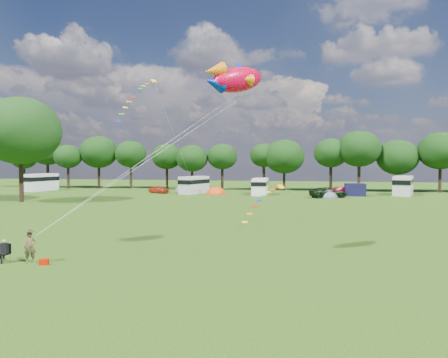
% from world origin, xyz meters
% --- Properties ---
extents(ground_plane, '(180.00, 180.00, 0.00)m').
position_xyz_m(ground_plane, '(0.00, 0.00, 0.00)').
color(ground_plane, black).
rests_on(ground_plane, ground).
extents(tree_line, '(102.98, 10.98, 10.27)m').
position_xyz_m(tree_line, '(5.30, 54.99, 6.35)').
color(tree_line, black).
rests_on(tree_line, ground).
extents(big_tree, '(10.00, 10.00, 13.28)m').
position_xyz_m(big_tree, '(-30.00, 28.00, 9.02)').
color(big_tree, black).
rests_on(big_tree, ground).
extents(car_a, '(3.94, 2.78, 1.22)m').
position_xyz_m(car_a, '(-17.79, 45.23, 0.61)').
color(car_a, '#B03017').
rests_on(car_a, ground).
extents(car_b, '(3.91, 2.74, 1.30)m').
position_xyz_m(car_b, '(-12.81, 44.95, 0.65)').
color(car_b, '#A0A1A8').
rests_on(car_b, ground).
extents(car_c, '(4.70, 3.23, 1.30)m').
position_xyz_m(car_c, '(11.01, 45.85, 0.65)').
color(car_c, maroon).
rests_on(car_c, ground).
extents(car_d, '(5.90, 4.28, 1.47)m').
position_xyz_m(car_d, '(8.64, 41.79, 0.73)').
color(car_d, black).
rests_on(car_d, ground).
extents(campervan_a, '(3.91, 6.48, 2.97)m').
position_xyz_m(campervan_a, '(-39.68, 46.59, 1.59)').
color(campervan_a, silver).
rests_on(campervan_a, ground).
extents(campervan_b, '(4.10, 6.03, 2.72)m').
position_xyz_m(campervan_b, '(-12.02, 45.66, 1.46)').
color(campervan_b, silver).
rests_on(campervan_b, ground).
extents(campervan_c, '(2.26, 5.19, 2.53)m').
position_xyz_m(campervan_c, '(-1.39, 44.80, 1.36)').
color(campervan_c, white).
rests_on(campervan_c, ground).
extents(campervan_d, '(4.09, 6.37, 2.89)m').
position_xyz_m(campervan_d, '(19.96, 48.39, 1.55)').
color(campervan_d, silver).
rests_on(campervan_d, ground).
extents(tent_orange, '(3.10, 3.39, 2.42)m').
position_xyz_m(tent_orange, '(-8.16, 44.24, 0.02)').
color(tent_orange, red).
rests_on(tent_orange, ground).
extents(tent_greyblue, '(3.11, 3.40, 2.31)m').
position_xyz_m(tent_greyblue, '(8.50, 41.71, 0.02)').
color(tent_greyblue, '#465662').
rests_on(tent_greyblue, ground).
extents(awning_navy, '(2.96, 2.41, 1.84)m').
position_xyz_m(awning_navy, '(12.65, 45.59, 0.92)').
color(awning_navy, black).
rests_on(awning_navy, ground).
extents(kite_flyer, '(0.71, 0.65, 1.62)m').
position_xyz_m(kite_flyer, '(-8.39, -1.44, 0.81)').
color(kite_flyer, brown).
rests_on(kite_flyer, ground).
extents(camp_chair, '(0.50, 0.50, 1.21)m').
position_xyz_m(camp_chair, '(-9.77, -1.58, 0.72)').
color(camp_chair, '#99999E').
rests_on(camp_chair, ground).
extents(kite_bag, '(0.47, 0.37, 0.30)m').
position_xyz_m(kite_bag, '(-7.41, -1.72, 0.15)').
color(kite_bag, '#C41200').
rests_on(kite_bag, ground).
extents(fish_kite, '(3.40, 3.36, 2.02)m').
position_xyz_m(fish_kite, '(1.75, 1.40, 9.57)').
color(fish_kite, red).
rests_on(fish_kite, ground).
extents(streamer_kite_a, '(3.44, 5.66, 5.80)m').
position_xyz_m(streamer_kite_a, '(-14.66, 29.38, 13.49)').
color(streamer_kite_a, '#FED200').
rests_on(streamer_kite_a, ground).
extents(streamer_kite_c, '(3.09, 4.82, 2.76)m').
position_xyz_m(streamer_kite_c, '(2.39, 14.38, 2.29)').
color(streamer_kite_c, '#FFA50B').
rests_on(streamer_kite_c, ground).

